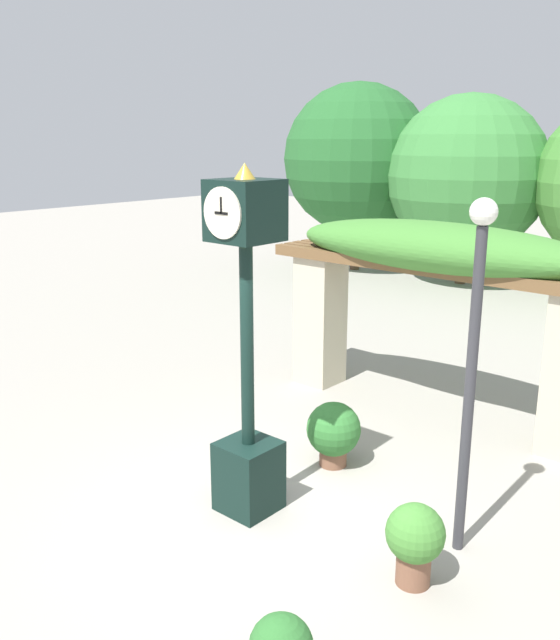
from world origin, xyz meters
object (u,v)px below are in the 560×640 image
at_px(potted_plant_near_left, 334,431).
at_px(potted_plant_near_right, 415,539).
at_px(pedestal_clock, 247,357).
at_px(lamp_post, 473,343).

relative_size(potted_plant_near_left, potted_plant_near_right, 1.04).
bearing_deg(potted_plant_near_right, potted_plant_near_left, 144.87).
distance_m(pedestal_clock, lamp_post, 2.20).
bearing_deg(lamp_post, potted_plant_near_right, -93.65).
bearing_deg(potted_plant_near_right, pedestal_clock, -178.43).
height_order(pedestal_clock, lamp_post, pedestal_clock).
distance_m(potted_plant_near_left, potted_plant_near_right, 2.31).
xyz_separation_m(pedestal_clock, potted_plant_near_right, (1.97, 0.05, -1.26)).
distance_m(potted_plant_near_left, lamp_post, 2.60).
bearing_deg(potted_plant_near_right, lamp_post, 86.35).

